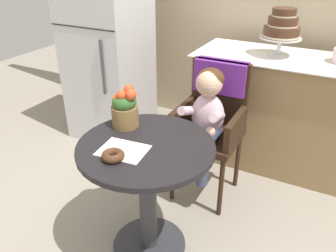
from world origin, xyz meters
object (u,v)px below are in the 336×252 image
(donut_front, at_px, (113,155))
(refrigerator, at_px, (107,46))
(wicker_chair, at_px, (214,109))
(seated_child, at_px, (206,113))
(tiered_cake_stand, at_px, (282,27))
(cafe_table, at_px, (147,178))
(flower_vase, at_px, (125,108))

(donut_front, relative_size, refrigerator, 0.07)
(wicker_chair, bearing_deg, donut_front, -100.86)
(seated_child, xyz_separation_m, tiered_cake_stand, (0.27, 0.72, 0.43))
(donut_front, bearing_deg, seated_child, 77.44)
(seated_child, bearing_deg, cafe_table, -99.96)
(wicker_chair, bearing_deg, flower_vase, -117.35)
(wicker_chair, height_order, refrigerator, refrigerator)
(wicker_chair, relative_size, donut_front, 8.51)
(donut_front, relative_size, flower_vase, 0.46)
(donut_front, bearing_deg, tiered_cake_stand, 73.57)
(wicker_chair, distance_m, donut_front, 0.94)
(cafe_table, xyz_separation_m, donut_front, (-0.07, -0.19, 0.23))
(cafe_table, xyz_separation_m, tiered_cake_stand, (0.37, 1.30, 0.60))
(cafe_table, bearing_deg, wicker_chair, 82.13)
(wicker_chair, bearing_deg, refrigerator, 161.91)
(tiered_cake_stand, bearing_deg, donut_front, -106.43)
(seated_child, height_order, flower_vase, same)
(cafe_table, xyz_separation_m, refrigerator, (-1.05, 1.10, 0.34))
(refrigerator, bearing_deg, seated_child, -24.45)
(cafe_table, distance_m, flower_vase, 0.40)
(cafe_table, height_order, flower_vase, flower_vase)
(wicker_chair, xyz_separation_m, tiered_cake_stand, (0.27, 0.57, 0.47))
(donut_front, xyz_separation_m, refrigerator, (-0.98, 1.29, 0.11))
(seated_child, distance_m, tiered_cake_stand, 0.88)
(cafe_table, relative_size, tiered_cake_stand, 2.11)
(refrigerator, bearing_deg, flower_vase, -49.18)
(cafe_table, bearing_deg, refrigerator, 133.67)
(seated_child, bearing_deg, flower_vase, -124.39)
(cafe_table, bearing_deg, donut_front, -110.16)
(donut_front, distance_m, tiered_cake_stand, 1.59)
(wicker_chair, xyz_separation_m, refrigerator, (-1.15, 0.37, 0.21))
(cafe_table, height_order, seated_child, seated_child)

